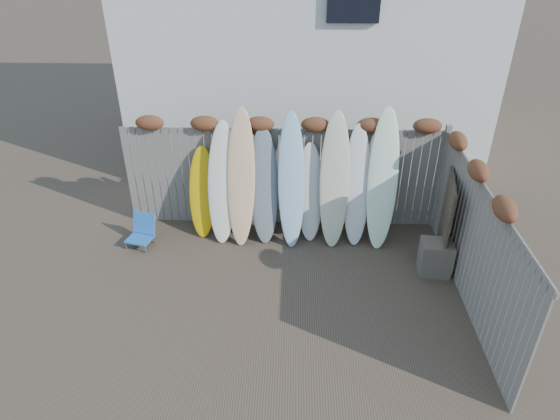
{
  "coord_description": "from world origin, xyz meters",
  "views": [
    {
      "loc": [
        0.22,
        -6.1,
        5.42
      ],
      "look_at": [
        0.0,
        1.2,
        1.0
      ],
      "focal_mm": 32.0,
      "sensor_mm": 36.0,
      "label": 1
    }
  ],
  "objects_px": {
    "beach_chair": "(142,231)",
    "lattice_panel": "(445,222)",
    "wooden_crate": "(435,258)",
    "surfboard_0": "(202,192)"
  },
  "relations": [
    {
      "from": "lattice_panel",
      "to": "surfboard_0",
      "type": "bearing_deg",
      "value": -179.14
    },
    {
      "from": "beach_chair",
      "to": "wooden_crate",
      "type": "height_order",
      "value": "wooden_crate"
    },
    {
      "from": "surfboard_0",
      "to": "lattice_panel",
      "type": "bearing_deg",
      "value": -8.69
    },
    {
      "from": "beach_chair",
      "to": "lattice_panel",
      "type": "distance_m",
      "value": 5.47
    },
    {
      "from": "beach_chair",
      "to": "lattice_panel",
      "type": "relative_size",
      "value": 0.37
    },
    {
      "from": "wooden_crate",
      "to": "surfboard_0",
      "type": "height_order",
      "value": "surfboard_0"
    },
    {
      "from": "wooden_crate",
      "to": "lattice_panel",
      "type": "height_order",
      "value": "lattice_panel"
    },
    {
      "from": "lattice_panel",
      "to": "surfboard_0",
      "type": "height_order",
      "value": "surfboard_0"
    },
    {
      "from": "wooden_crate",
      "to": "surfboard_0",
      "type": "bearing_deg",
      "value": 164.06
    },
    {
      "from": "wooden_crate",
      "to": "beach_chair",
      "type": "bearing_deg",
      "value": 172.35
    }
  ]
}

